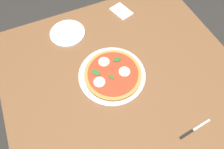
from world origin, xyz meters
name	(u,v)px	position (x,y,z in m)	size (l,w,h in m)	color
ground_plane	(120,121)	(0.00, 0.00, 0.00)	(6.00, 6.00, 0.00)	#2D2B28
dining_table	(125,88)	(0.00, 0.00, 0.62)	(1.16, 1.19, 0.71)	brown
serving_tray	(112,75)	(0.05, 0.05, 0.72)	(0.34, 0.34, 0.01)	silver
pizza	(113,74)	(0.05, 0.05, 0.74)	(0.29, 0.29, 0.03)	#C6843F
plate_white	(68,33)	(0.41, 0.18, 0.72)	(0.20, 0.20, 0.01)	white
napkin	(121,11)	(0.44, -0.19, 0.72)	(0.13, 0.09, 0.01)	white
knife	(191,131)	(-0.35, -0.15, 0.72)	(0.03, 0.17, 0.01)	black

